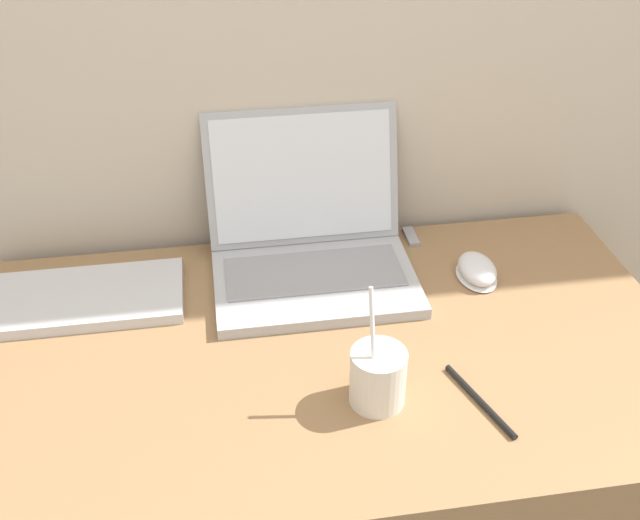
# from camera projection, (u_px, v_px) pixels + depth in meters

# --- Properties ---
(desk) EXTENTS (1.13, 0.64, 0.74)m
(desk) POSITION_uv_depth(u_px,v_px,m) (326.00, 499.00, 1.37)
(desk) COLOR #936D47
(desk) RESTS_ON ground_plane
(laptop) EXTENTS (0.35, 0.31, 0.26)m
(laptop) POSITION_uv_depth(u_px,v_px,m) (310.00, 241.00, 1.30)
(laptop) COLOR #ADADB2
(laptop) RESTS_ON desk
(drink_cup) EXTENTS (0.08, 0.08, 0.19)m
(drink_cup) POSITION_uv_depth(u_px,v_px,m) (378.00, 376.00, 1.04)
(drink_cup) COLOR silver
(drink_cup) RESTS_ON desk
(computer_mouse) EXTENTS (0.07, 0.10, 0.04)m
(computer_mouse) POSITION_uv_depth(u_px,v_px,m) (477.00, 270.00, 1.31)
(computer_mouse) COLOR white
(computer_mouse) RESTS_ON desk
(external_keyboard) EXTENTS (0.36, 0.16, 0.02)m
(external_keyboard) POSITION_uv_depth(u_px,v_px,m) (72.00, 299.00, 1.24)
(external_keyboard) COLOR silver
(external_keyboard) RESTS_ON desk
(usb_stick) EXTENTS (0.02, 0.06, 0.01)m
(usb_stick) POSITION_uv_depth(u_px,v_px,m) (411.00, 236.00, 1.42)
(usb_stick) COLOR #99999E
(usb_stick) RESTS_ON desk
(pen) EXTENTS (0.06, 0.15, 0.01)m
(pen) POSITION_uv_depth(u_px,v_px,m) (480.00, 401.00, 1.06)
(pen) COLOR black
(pen) RESTS_ON desk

